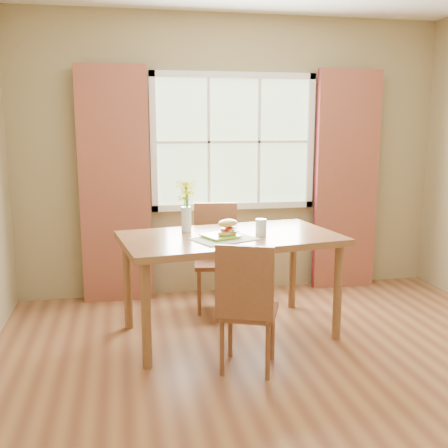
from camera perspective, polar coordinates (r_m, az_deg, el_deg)
room at (r=3.37m, az=7.80°, el=5.28°), size 4.24×3.84×2.74m
window at (r=5.16m, az=1.06°, el=8.92°), size 1.62×0.06×1.32m
curtain_left at (r=4.99m, az=-11.79°, el=4.02°), size 0.65×0.08×2.20m
curtain_right at (r=5.47m, az=13.16°, el=4.54°), size 0.65×0.08×2.20m
dining_table at (r=4.12m, az=0.66°, el=-2.36°), size 1.79×1.18×0.82m
chair_near at (r=3.53m, az=2.49°, el=-8.53°), size 0.50×0.50×0.91m
chair_far at (r=4.82m, az=-0.86°, el=-2.96°), size 0.45×0.45×0.96m
placemat at (r=3.95m, az=0.01°, el=-1.64°), size 0.54×0.48×0.01m
plate at (r=3.99m, az=-0.38°, el=-1.39°), size 0.32×0.32×0.01m
croissant_sandwich at (r=3.97m, az=0.41°, el=-0.43°), size 0.21×0.19×0.13m
water_glass at (r=4.09m, az=4.05°, el=-0.40°), size 0.09×0.09×0.13m
flower_vase at (r=4.20m, az=-4.14°, el=2.67°), size 0.17×0.17×0.42m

